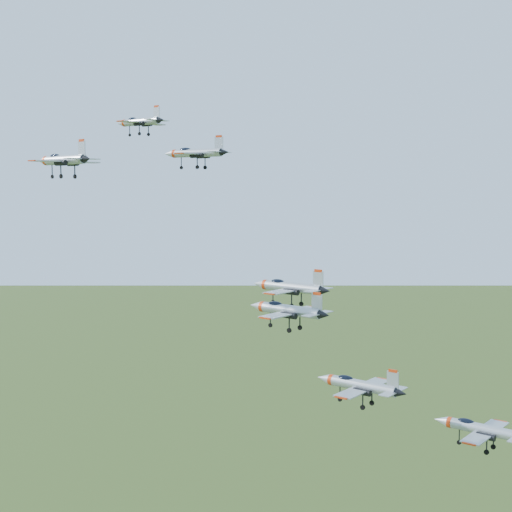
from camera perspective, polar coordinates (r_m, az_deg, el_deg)
The scene contains 7 objects.
jet_lead at distance 129.75m, azimuth -9.31°, elevation 10.56°, with size 12.01×10.02×3.21m.
jet_left_high at distance 104.91m, azimuth -4.91°, elevation 8.22°, with size 11.30×9.28×3.03m.
jet_right_high at distance 92.47m, azimuth -15.21°, elevation 7.44°, with size 11.12×9.33×2.98m.
jet_left_low at distance 104.31m, azimuth 2.68°, elevation -2.48°, with size 13.76×11.47×3.68m.
jet_right_low at distance 86.57m, azimuth 2.51°, elevation -4.31°, with size 12.01×10.05×3.22m.
jet_trail at distance 94.57m, azimuth 8.24°, elevation -10.17°, with size 13.23×11.03×3.54m.
jet_extra at distance 100.68m, azimuth 17.55°, elevation -13.04°, with size 13.53×11.28×3.62m.
Camera 1 is at (57.91, -83.13, 135.98)m, focal length 50.00 mm.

